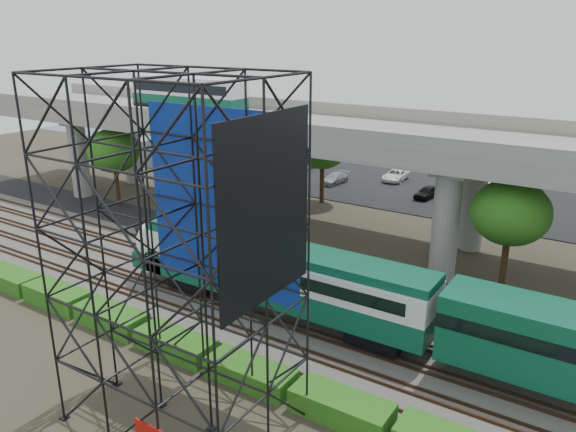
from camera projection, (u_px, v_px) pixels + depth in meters
The scene contains 13 objects.
ground at pixel (213, 315), 34.12m from camera, with size 140.00×140.00×0.00m, color #474233.
ballast_bed at pixel (233, 301), 35.68m from camera, with size 90.00×12.00×0.20m, color slate.
service_road at pixel (303, 258), 42.49m from camera, with size 90.00×5.00×0.08m, color black.
parking_lot at pixel (414, 188), 61.25m from camera, with size 90.00×18.00×0.08m, color black.
harbor_water at pixel (471, 153), 78.82m from camera, with size 140.00×40.00×0.03m, color #455C71.
rail_tracks at pixel (233, 298), 35.63m from camera, with size 90.00×9.52×0.16m.
commuter_train at pixel (309, 281), 31.97m from camera, with size 29.30×3.06×4.30m.
overpass at pixel (327, 138), 44.90m from camera, with size 80.00×12.00×12.40m.
scaffold_tower at pixel (176, 263), 22.75m from camera, with size 9.36×6.36×15.00m.
hedge_strip at pixel (175, 343), 29.99m from camera, with size 34.60×1.80×1.20m.
trees at pixel (291, 165), 47.67m from camera, with size 40.94×16.94×7.69m.
suv at pixel (259, 236), 44.73m from camera, with size 2.49×5.40×1.50m, color black.
parked_cars at pixel (415, 184), 60.63m from camera, with size 37.47×9.53×1.27m.
Camera 1 is at (20.33, -23.18, 16.45)m, focal length 35.00 mm.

